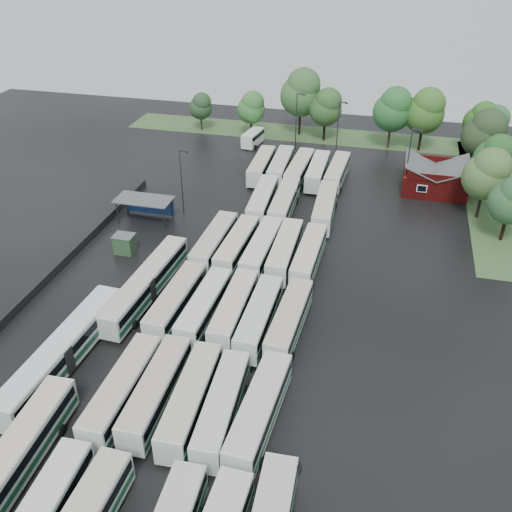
# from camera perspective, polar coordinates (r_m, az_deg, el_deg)

# --- Properties ---
(ground) EXTENTS (160.00, 160.00, 0.00)m
(ground) POSITION_cam_1_polar(r_m,az_deg,el_deg) (63.33, -4.46, -7.21)
(ground) COLOR black
(ground) RESTS_ON ground
(brick_building) EXTENTS (10.07, 8.60, 5.39)m
(brick_building) POSITION_cam_1_polar(r_m,az_deg,el_deg) (97.19, 17.43, 7.22)
(brick_building) COLOR #660E0D
(brick_building) RESTS_ON ground
(wash_shed) EXTENTS (8.20, 4.20, 3.58)m
(wash_shed) POSITION_cam_1_polar(r_m,az_deg,el_deg) (84.82, -11.03, 5.38)
(wash_shed) COLOR #2D2D30
(wash_shed) RESTS_ON ground
(utility_hut) EXTENTS (2.70, 2.20, 2.62)m
(utility_hut) POSITION_cam_1_polar(r_m,az_deg,el_deg) (77.76, -13.00, 1.20)
(utility_hut) COLOR #2A492A
(utility_hut) RESTS_ON ground
(grass_strip_north) EXTENTS (80.00, 10.00, 0.01)m
(grass_strip_north) POSITION_cam_1_polar(r_m,az_deg,el_deg) (119.08, 6.39, 11.92)
(grass_strip_north) COLOR #39592C
(grass_strip_north) RESTS_ON ground
(grass_strip_east) EXTENTS (10.00, 50.00, 0.01)m
(grass_strip_east) POSITION_cam_1_polar(r_m,az_deg,el_deg) (99.19, 23.00, 5.42)
(grass_strip_east) COLOR #39592C
(grass_strip_east) RESTS_ON ground
(west_fence) EXTENTS (0.10, 50.00, 1.20)m
(west_fence) POSITION_cam_1_polar(r_m,az_deg,el_deg) (77.54, -18.37, -0.40)
(west_fence) COLOR #2D2D30
(west_fence) RESTS_ON ground
(bus_r1c0) EXTENTS (2.68, 12.57, 3.50)m
(bus_r1c0) POSITION_cam_1_polar(r_m,az_deg,el_deg) (54.77, -13.16, -12.88)
(bus_r1c0) COLOR silver
(bus_r1c0) RESTS_ON ground
(bus_r1c1) EXTENTS (2.92, 12.50, 3.46)m
(bus_r1c1) POSITION_cam_1_polar(r_m,az_deg,el_deg) (54.10, -9.92, -13.13)
(bus_r1c1) COLOR silver
(bus_r1c1) RESTS_ON ground
(bus_r1c2) EXTENTS (3.22, 12.57, 3.47)m
(bus_r1c2) POSITION_cam_1_polar(r_m,az_deg,el_deg) (52.91, -6.53, -14.04)
(bus_r1c2) COLOR silver
(bus_r1c2) RESTS_ON ground
(bus_r1c3) EXTENTS (3.19, 12.22, 3.37)m
(bus_r1c3) POSITION_cam_1_polar(r_m,az_deg,el_deg) (52.08, -3.41, -14.86)
(bus_r1c3) COLOR silver
(bus_r1c3) RESTS_ON ground
(bus_r1c4) EXTENTS (3.32, 12.79, 3.53)m
(bus_r1c4) POSITION_cam_1_polar(r_m,az_deg,el_deg) (51.57, 0.35, -15.25)
(bus_r1c4) COLOR silver
(bus_r1c4) RESTS_ON ground
(bus_r2c0) EXTENTS (3.05, 12.59, 3.48)m
(bus_r2c0) POSITION_cam_1_polar(r_m,az_deg,el_deg) (64.54, -7.94, -4.47)
(bus_r2c0) COLOR silver
(bus_r2c0) RESTS_ON ground
(bus_r2c1) EXTENTS (2.90, 12.19, 3.38)m
(bus_r2c1) POSITION_cam_1_polar(r_m,az_deg,el_deg) (63.39, -5.15, -5.08)
(bus_r2c1) COLOR silver
(bus_r2c1) RESTS_ON ground
(bus_r2c2) EXTENTS (2.76, 12.34, 3.43)m
(bus_r2c2) POSITION_cam_1_polar(r_m,az_deg,el_deg) (62.75, -2.21, -5.36)
(bus_r2c2) COLOR silver
(bus_r2c2) RESTS_ON ground
(bus_r2c3) EXTENTS (2.68, 12.36, 3.44)m
(bus_r2c3) POSITION_cam_1_polar(r_m,az_deg,el_deg) (61.64, 0.33, -6.11)
(bus_r2c3) COLOR silver
(bus_r2c3) RESTS_ON ground
(bus_r2c4) EXTENTS (3.06, 12.32, 3.40)m
(bus_r2c4) POSITION_cam_1_polar(r_m,az_deg,el_deg) (61.30, 3.35, -6.44)
(bus_r2c4) COLOR silver
(bus_r2c4) RESTS_ON ground
(bus_r3c0) EXTENTS (2.88, 12.56, 3.48)m
(bus_r3c0) POSITION_cam_1_polar(r_m,az_deg,el_deg) (75.14, -4.17, 1.39)
(bus_r3c0) COLOR silver
(bus_r3c0) RESTS_ON ground
(bus_r3c1) EXTENTS (3.02, 12.37, 3.42)m
(bus_r3c1) POSITION_cam_1_polar(r_m,az_deg,el_deg) (74.27, -1.89, 1.04)
(bus_r3c1) COLOR silver
(bus_r3c1) RESTS_ON ground
(bus_r3c2) EXTENTS (2.92, 12.71, 3.52)m
(bus_r3c2) POSITION_cam_1_polar(r_m,az_deg,el_deg) (73.47, 0.60, 0.74)
(bus_r3c2) COLOR silver
(bus_r3c2) RESTS_ON ground
(bus_r3c3) EXTENTS (2.88, 12.62, 3.50)m
(bus_r3c3) POSITION_cam_1_polar(r_m,az_deg,el_deg) (73.12, 2.89, 0.52)
(bus_r3c3) COLOR silver
(bus_r3c3) RESTS_ON ground
(bus_r3c4) EXTENTS (2.85, 12.37, 3.43)m
(bus_r3c4) POSITION_cam_1_polar(r_m,az_deg,el_deg) (72.42, 5.30, 0.05)
(bus_r3c4) COLOR silver
(bus_r3c4) RESTS_ON ground
(bus_r4c1) EXTENTS (3.32, 12.82, 3.54)m
(bus_r4c1) POSITION_cam_1_polar(r_m,az_deg,el_deg) (85.94, 0.66, 5.57)
(bus_r4c1) COLOR silver
(bus_r4c1) RESTS_ON ground
(bus_r4c2) EXTENTS (3.01, 12.80, 3.54)m
(bus_r4c2) POSITION_cam_1_polar(r_m,az_deg,el_deg) (85.38, 2.85, 5.36)
(bus_r4c2) COLOR silver
(bus_r4c2) RESTS_ON ground
(bus_r4c4) EXTENTS (3.18, 12.81, 3.54)m
(bus_r4c4) POSITION_cam_1_polar(r_m,az_deg,el_deg) (84.51, 6.92, 4.86)
(bus_r4c4) COLOR silver
(bus_r4c4) RESTS_ON ground
(bus_r5c0) EXTENTS (2.98, 12.33, 3.41)m
(bus_r5c0) POSITION_cam_1_polar(r_m,az_deg,el_deg) (98.40, 0.55, 9.01)
(bus_r5c0) COLOR silver
(bus_r5c0) RESTS_ON ground
(bus_r5c1) EXTENTS (3.08, 12.60, 3.48)m
(bus_r5c1) POSITION_cam_1_polar(r_m,az_deg,el_deg) (98.18, 2.48, 8.95)
(bus_r5c1) COLOR silver
(bus_r5c1) RESTS_ON ground
(bus_r5c2) EXTENTS (3.06, 12.61, 3.49)m
(bus_r5c2) POSITION_cam_1_polar(r_m,az_deg,el_deg) (97.28, 4.37, 8.67)
(bus_r5c2) COLOR silver
(bus_r5c2) RESTS_ON ground
(bus_r5c3) EXTENTS (2.69, 12.24, 3.40)m
(bus_r5c3) POSITION_cam_1_polar(r_m,az_deg,el_deg) (96.84, 6.17, 8.44)
(bus_r5c3) COLOR silver
(bus_r5c3) RESTS_ON ground
(bus_r5c4) EXTENTS (3.03, 12.23, 3.38)m
(bus_r5c4) POSITION_cam_1_polar(r_m,az_deg,el_deg) (96.92, 8.12, 8.31)
(bus_r5c4) COLOR silver
(bus_r5c4) RESTS_ON ground
(artic_bus_west_a) EXTENTS (3.34, 18.80, 3.47)m
(artic_bus_west_a) POSITION_cam_1_polar(r_m,az_deg,el_deg) (51.28, -23.83, -19.28)
(artic_bus_west_a) COLOR silver
(artic_bus_west_a) RESTS_ON ground
(artic_bus_west_b) EXTENTS (3.47, 18.33, 3.38)m
(artic_bus_west_b) POSITION_cam_1_polar(r_m,az_deg,el_deg) (68.06, -10.90, -2.72)
(artic_bus_west_b) COLOR silver
(artic_bus_west_b) RESTS_ON ground
(artic_bus_west_c) EXTENTS (3.52, 19.25, 3.55)m
(artic_bus_west_c) POSITION_cam_1_polar(r_m,az_deg,el_deg) (60.28, -18.72, -9.04)
(artic_bus_west_c) COLOR silver
(artic_bus_west_c) RESTS_ON ground
(minibus) EXTENTS (3.23, 6.60, 2.76)m
(minibus) POSITION_cam_1_polar(r_m,az_deg,el_deg) (112.48, -0.32, 11.76)
(minibus) COLOR white
(minibus) RESTS_ON ground
(tree_north_0) EXTENTS (4.72, 4.72, 7.82)m
(tree_north_0) POSITION_cam_1_polar(r_m,az_deg,el_deg) (120.46, -5.51, 14.72)
(tree_north_0) COLOR #3B2A18
(tree_north_0) RESTS_ON ground
(tree_north_1) EXTENTS (5.54, 5.54, 9.17)m
(tree_north_1) POSITION_cam_1_polar(r_m,az_deg,el_deg) (116.14, -0.43, 14.67)
(tree_north_1) COLOR #3C2913
(tree_north_1) RESTS_ON ground
(tree_north_2) EXTENTS (8.14, 8.14, 13.48)m
(tree_north_2) POSITION_cam_1_polar(r_m,az_deg,el_deg) (116.40, 4.59, 16.03)
(tree_north_2) COLOR black
(tree_north_2) RESTS_ON ground
(tree_north_3) EXTENTS (6.36, 6.36, 10.53)m
(tree_north_3) POSITION_cam_1_polar(r_m,az_deg,el_deg) (114.14, 7.07, 14.59)
(tree_north_3) COLOR black
(tree_north_3) RESTS_ON ground
(tree_north_4) EXTENTS (7.18, 7.18, 11.90)m
(tree_north_4) POSITION_cam_1_polar(r_m,az_deg,el_deg) (111.94, 13.58, 14.11)
(tree_north_4) COLOR #38271E
(tree_north_4) RESTS_ON ground
(tree_north_5) EXTENTS (7.30, 7.30, 12.09)m
(tree_north_5) POSITION_cam_1_polar(r_m,az_deg,el_deg) (112.13, 16.62, 13.78)
(tree_north_5) COLOR black
(tree_north_5) RESTS_ON ground
(tree_north_6) EXTENTS (6.09, 6.09, 10.09)m
(tree_north_6) POSITION_cam_1_polar(r_m,az_deg,el_deg) (113.96, 21.61, 12.49)
(tree_north_6) COLOR black
(tree_north_6) RESTS_ON ground
(tree_east_0) EXTENTS (5.89, 5.89, 9.75)m
(tree_east_0) POSITION_cam_1_polar(r_m,az_deg,el_deg) (83.58, 24.27, 5.16)
(tree_east_0) COLOR black
(tree_east_0) RESTS_ON ground
(tree_east_1) EXTENTS (6.68, 6.68, 11.07)m
(tree_east_1) POSITION_cam_1_polar(r_m,az_deg,el_deg) (88.54, 22.17, 7.66)
(tree_east_1) COLOR black
(tree_east_1) RESTS_ON ground
(tree_east_2) EXTENTS (6.27, 6.27, 10.39)m
(tree_east_2) POSITION_cam_1_polar(r_m,az_deg,el_deg) (96.50, 22.82, 9.13)
(tree_east_2) COLOR #382719
(tree_east_2) RESTS_ON ground
(tree_east_3) EXTENTS (7.21, 7.21, 11.94)m
(tree_east_3) POSITION_cam_1_polar(r_m,az_deg,el_deg) (103.48, 21.95, 11.33)
(tree_east_3) COLOR black
(tree_east_3) RESTS_ON ground
(tree_east_4) EXTENTS (6.04, 6.04, 10.00)m
(tree_east_4) POSITION_cam_1_polar(r_m,az_deg,el_deg) (112.84, 22.55, 12.09)
(tree_east_4) COLOR black
(tree_east_4) RESTS_ON ground
(lamp_post_ne) EXTENTS (1.67, 0.33, 10.84)m
(lamp_post_ne) POSITION_cam_1_polar(r_m,az_deg,el_deg) (93.24, 15.10, 9.53)
(lamp_post_ne) COLOR #2D2D30
(lamp_post_ne) RESTS_ON ground
(lamp_post_nw) EXTENTS (1.55, 0.30, 10.09)m
(lamp_post_nw) POSITION_cam_1_polar(r_m,az_deg,el_deg) (84.65, -7.41, 7.80)
(lamp_post_nw) COLOR #2D2D30
(lamp_post_nw) RESTS_ON ground
(lamp_post_back_w) EXTENTS (1.66, 0.32, 10.80)m
(lamp_post_back_w) POSITION_cam_1_polar(r_m,az_deg,el_deg) (108.87, 4.13, 13.64)
(lamp_post_back_w) COLOR #2D2D30
(lamp_post_back_w) RESTS_ON ground
(lamp_post_back_e) EXTENTS (1.59, 0.31, 10.29)m
(lamp_post_back_e) POSITION_cam_1_polar(r_m,az_deg,el_deg) (106.42, 8.26, 12.81)
(lamp_post_back_e) COLOR #2D2D30
(lamp_post_back_e) RESTS_ON ground
(puddle_0) EXTENTS (3.54, 3.54, 0.01)m
(puddle_0) POSITION_cam_1_polar(r_m,az_deg,el_deg) (51.72, -14.72, -19.74)
(puddle_0) COLOR black
(puddle_0) RESTS_ON ground
(puddle_2) EXTENTS (7.41, 7.41, 0.01)m
(puddle_2) POSITION_cam_1_polar(r_m,az_deg,el_deg) (66.49, -8.53, -5.36)
(puddle_2) COLOR black
(puddle_2) RESTS_ON ground
(puddle_3) EXTENTS (4.66, 4.66, 0.01)m
(puddle_3) POSITION_cam_1_polar(r_m,az_deg,el_deg) (59.50, -1.10, -10.10)
(puddle_3) COLOR black
(puddle_3) RESTS_ON ground
(puddle_4) EXTENTS (2.53, 2.53, 0.01)m
(puddle_4) POSITION_cam_1_polar(r_m,az_deg,el_deg) (50.24, 3.10, -20.39)
(puddle_4) COLOR black
(puddle_4) RESTS_ON ground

